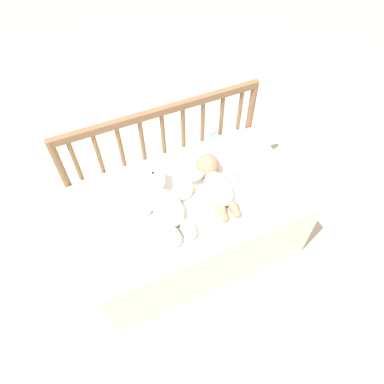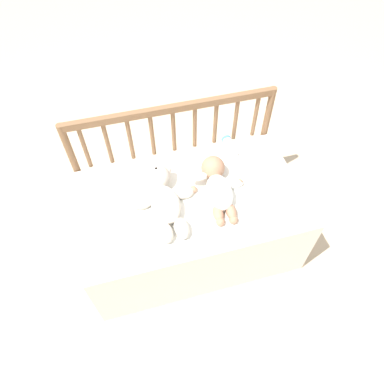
# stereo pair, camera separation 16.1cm
# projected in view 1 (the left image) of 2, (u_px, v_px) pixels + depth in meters

# --- Properties ---
(ground_plane) EXTENTS (12.00, 12.00, 0.00)m
(ground_plane) POSITION_uv_depth(u_px,v_px,m) (191.00, 242.00, 2.01)
(ground_plane) COLOR #C6B293
(crib_mattress) EXTENTS (1.09, 0.65, 0.43)m
(crib_mattress) POSITION_uv_depth(u_px,v_px,m) (191.00, 222.00, 1.84)
(crib_mattress) COLOR white
(crib_mattress) RESTS_ON ground_plane
(crib_rail) EXTENTS (1.09, 0.04, 0.73)m
(crib_rail) POSITION_uv_depth(u_px,v_px,m) (164.00, 141.00, 1.79)
(crib_rail) COLOR brown
(crib_rail) RESTS_ON ground_plane
(blanket) EXTENTS (0.75, 0.51, 0.01)m
(blanket) POSITION_uv_depth(u_px,v_px,m) (191.00, 204.00, 1.64)
(blanket) COLOR white
(blanket) RESTS_ON crib_mattress
(teddy_bear) EXTENTS (0.30, 0.42, 0.13)m
(teddy_bear) POSITION_uv_depth(u_px,v_px,m) (164.00, 200.00, 1.60)
(teddy_bear) COLOR silver
(teddy_bear) RESTS_ON crib_mattress
(baby) EXTENTS (0.27, 0.38, 0.12)m
(baby) POSITION_uv_depth(u_px,v_px,m) (215.00, 182.00, 1.67)
(baby) COLOR white
(baby) RESTS_ON crib_mattress
(baby_bottle) EXTENTS (0.05, 0.16, 0.05)m
(baby_bottle) POSITION_uv_depth(u_px,v_px,m) (218.00, 141.00, 1.87)
(baby_bottle) COLOR white
(baby_bottle) RESTS_ON crib_mattress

